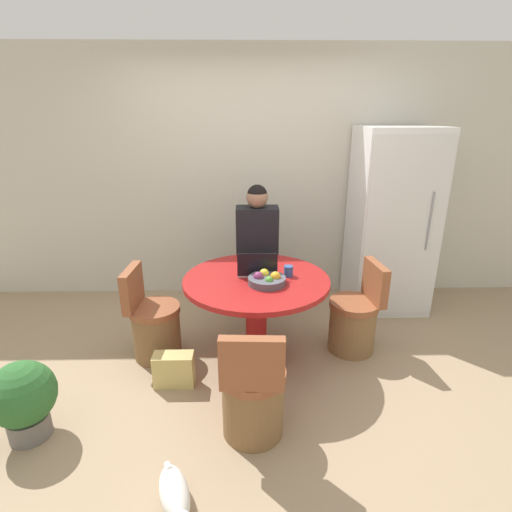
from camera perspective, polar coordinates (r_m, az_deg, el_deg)
The scene contains 14 objects.
ground_plane at distance 3.32m, azimuth -0.48°, elevation -16.30°, with size 12.00×12.00×0.00m, color #9E8466.
wall_back at distance 4.33m, azimuth -0.85°, elevation 11.16°, with size 7.00×0.06×2.60m.
refrigerator at distance 4.27m, azimuth 18.73°, elevation 4.73°, with size 0.76×0.72×1.83m.
dining_table at distance 3.23m, azimuth 0.04°, elevation -6.36°, with size 1.16×1.16×0.72m.
chair_left_side at distance 3.48m, azimuth -14.35°, elevation -9.71°, with size 0.42×0.41×0.79m.
chair_near_camera at distance 2.65m, azimuth -0.45°, elevation -19.54°, with size 0.41×0.42×0.79m.
chair_right_side at distance 3.56m, azimuth 13.91°, elevation -8.94°, with size 0.43×0.42×0.79m.
person_seated at distance 3.90m, azimuth 0.15°, elevation 1.51°, with size 0.40×0.37×1.33m.
laptop at distance 3.23m, azimuth 0.16°, elevation -1.85°, with size 0.32×0.26×0.20m.
fruit_bowl at distance 3.04m, azimuth 1.55°, elevation -3.36°, with size 0.29×0.29×0.10m.
coffee_cup at distance 3.19m, azimuth 4.66°, elevation -2.15°, with size 0.07×0.07×0.09m.
cat at distance 2.45m, azimuth -11.50°, elevation -30.47°, with size 0.26×0.46×0.16m.
potted_plant at distance 2.99m, azimuth -30.34°, elevation -17.09°, with size 0.41×0.41×0.53m.
handbag at distance 3.18m, azimuth -11.65°, elevation -15.61°, with size 0.30×0.14×0.26m.
Camera 1 is at (-0.03, -2.68, 1.96)m, focal length 28.00 mm.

